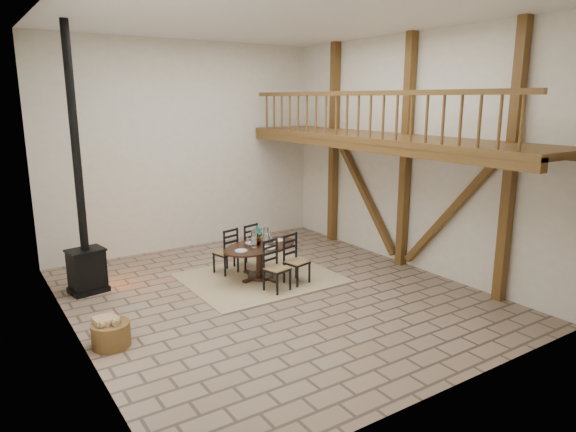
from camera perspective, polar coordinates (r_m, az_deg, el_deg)
ground at (r=9.90m, az=-1.65°, el=-8.73°), size 8.00×8.00×0.00m
room_shell at (r=9.89m, az=4.19°, el=9.21°), size 7.02×8.02×5.01m
rug at (r=10.76m, az=-3.08°, el=-6.87°), size 3.00×2.50×0.02m
dining_table at (r=10.63m, az=-3.11°, el=-4.82°), size 1.92×2.10×1.11m
wood_stove at (r=10.42m, az=-21.73°, el=-2.05°), size 0.74×0.61×5.00m
log_basket at (r=8.34m, az=-19.07°, el=-12.24°), size 0.57×0.57×0.47m
log_stack at (r=8.39m, az=-19.53°, el=-11.95°), size 0.36×0.37×0.46m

